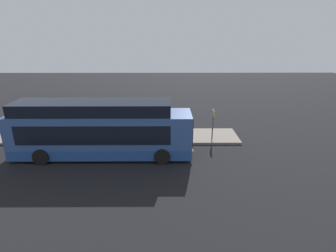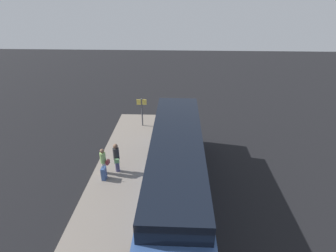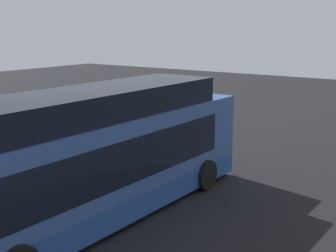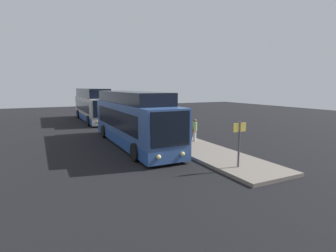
# 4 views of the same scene
# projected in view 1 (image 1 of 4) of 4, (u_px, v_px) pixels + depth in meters

# --- Properties ---
(ground) EXTENTS (80.00, 80.00, 0.00)m
(ground) POSITION_uv_depth(u_px,v_px,m) (103.00, 155.00, 17.94)
(ground) COLOR black
(platform) EXTENTS (20.00, 3.11, 0.18)m
(platform) POSITION_uv_depth(u_px,v_px,m) (112.00, 136.00, 20.88)
(platform) COLOR slate
(platform) RESTS_ON ground
(bus_lead) EXTENTS (11.89, 2.78, 3.76)m
(bus_lead) POSITION_uv_depth(u_px,v_px,m) (100.00, 132.00, 17.24)
(bus_lead) COLOR #33518C
(bus_lead) RESTS_ON ground
(passenger_boarding) EXTENTS (0.38, 0.54, 1.62)m
(passenger_boarding) POSITION_uv_depth(u_px,v_px,m) (134.00, 121.00, 21.36)
(passenger_boarding) COLOR silver
(passenger_boarding) RESTS_ON platform
(passenger_waiting) EXTENTS (0.57, 0.43, 1.83)m
(passenger_waiting) POSITION_uv_depth(u_px,v_px,m) (135.00, 123.00, 20.66)
(passenger_waiting) COLOR #4C476B
(passenger_waiting) RESTS_ON platform
(suitcase) EXTENTS (0.40, 0.23, 0.98)m
(suitcase) POSITION_uv_depth(u_px,v_px,m) (127.00, 128.00, 21.43)
(suitcase) COLOR #334C7F
(suitcase) RESTS_ON platform
(sign_post) EXTENTS (0.10, 0.76, 2.24)m
(sign_post) POSITION_uv_depth(u_px,v_px,m) (213.00, 120.00, 19.92)
(sign_post) COLOR #4C4C51
(sign_post) RESTS_ON platform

